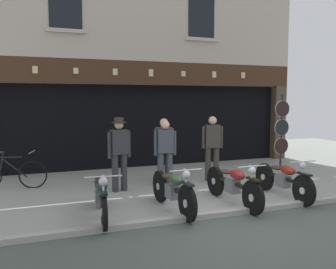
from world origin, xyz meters
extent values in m
cube|color=gray|center=(0.00, 5.00, -0.04)|extent=(22.27, 10.00, 0.08)
cube|color=#A2A09B|center=(0.00, 0.08, 0.01)|extent=(22.27, 0.16, 0.18)
cube|color=black|center=(0.00, 7.30, 1.30)|extent=(9.45, 4.00, 2.60)
cube|color=#4C3D2D|center=(4.91, 5.18, 1.30)|extent=(0.44, 0.36, 2.60)
cube|color=black|center=(0.00, 5.55, 1.43)|extent=(9.04, 0.03, 2.18)
cube|color=#3F2617|center=(0.00, 5.12, 2.95)|extent=(10.27, 0.24, 0.70)
cube|color=#DBC684|center=(-3.30, 4.99, 2.95)|extent=(0.14, 0.03, 0.20)
cube|color=#DBC684|center=(-2.21, 4.99, 2.95)|extent=(0.14, 0.03, 0.16)
cube|color=#DBC684|center=(-1.08, 4.99, 2.95)|extent=(0.14, 0.03, 0.19)
cube|color=#DBC684|center=(0.03, 4.99, 2.95)|extent=(0.14, 0.03, 0.21)
cube|color=#DBC684|center=(1.11, 4.99, 2.95)|extent=(0.14, 0.03, 0.16)
cube|color=#DBC684|center=(2.20, 4.99, 2.95)|extent=(0.14, 0.03, 0.20)
cube|color=#DBC684|center=(3.30, 4.99, 2.95)|extent=(0.14, 0.03, 0.19)
cube|color=#BBAD9B|center=(0.00, 5.20, 4.74)|extent=(10.27, 0.40, 2.89)
cube|color=black|center=(-2.45, 4.99, 4.74)|extent=(0.90, 0.02, 1.30)
cube|color=#BBAD9B|center=(-2.45, 4.95, 4.04)|extent=(1.10, 0.12, 0.10)
cube|color=black|center=(1.73, 4.99, 4.74)|extent=(0.90, 0.02, 1.30)
cube|color=#BBAD9B|center=(1.73, 4.95, 4.04)|extent=(1.10, 0.12, 0.10)
cylinder|color=black|center=(-2.35, 0.11, 0.31)|extent=(0.13, 0.62, 0.62)
cylinder|color=silver|center=(-2.35, 0.11, 0.31)|extent=(0.11, 0.15, 0.14)
cylinder|color=black|center=(-2.22, 1.46, 0.31)|extent=(0.14, 0.63, 0.62)
cylinder|color=silver|center=(-2.22, 1.46, 0.31)|extent=(0.12, 0.15, 0.14)
cube|color=black|center=(-2.29, 0.79, 0.43)|extent=(0.19, 1.25, 0.07)
cube|color=slate|center=(-2.29, 0.79, 0.36)|extent=(0.23, 0.34, 0.26)
ellipsoid|color=black|center=(-2.30, 0.63, 0.63)|extent=(0.26, 0.48, 0.20)
ellipsoid|color=#38281E|center=(-2.27, 1.03, 0.61)|extent=(0.23, 0.32, 0.10)
cube|color=black|center=(-2.35, 0.11, 0.64)|extent=(0.13, 0.37, 0.04)
sphere|color=silver|center=(-2.35, 0.17, 0.81)|extent=(0.15, 0.15, 0.15)
cylinder|color=silver|center=(-2.35, 0.17, 0.89)|extent=(0.62, 0.08, 0.02)
cylinder|color=silver|center=(-2.35, 0.15, 0.60)|extent=(0.06, 0.26, 0.61)
cylinder|color=black|center=(-0.91, 0.03, 0.33)|extent=(0.09, 0.66, 0.66)
cylinder|color=silver|center=(-0.91, 0.03, 0.33)|extent=(0.10, 0.15, 0.15)
cylinder|color=black|center=(-0.95, 1.36, 0.33)|extent=(0.10, 0.66, 0.66)
cylinder|color=silver|center=(-0.95, 1.36, 0.33)|extent=(0.11, 0.15, 0.15)
cube|color=black|center=(-0.93, 0.69, 0.45)|extent=(0.11, 1.23, 0.07)
cube|color=slate|center=(-0.93, 0.69, 0.38)|extent=(0.21, 0.33, 0.26)
ellipsoid|color=#334D2F|center=(-0.92, 0.53, 0.65)|extent=(0.23, 0.47, 0.20)
ellipsoid|color=#38281E|center=(-0.94, 0.94, 0.63)|extent=(0.21, 0.31, 0.10)
cube|color=black|center=(-0.91, 0.03, 0.68)|extent=(0.11, 0.36, 0.04)
sphere|color=silver|center=(-0.91, 0.09, 0.83)|extent=(0.15, 0.15, 0.15)
cylinder|color=silver|center=(-0.91, 0.09, 0.91)|extent=(0.62, 0.04, 0.02)
cylinder|color=silver|center=(-0.91, 0.07, 0.62)|extent=(0.04, 0.24, 0.62)
cylinder|color=black|center=(0.39, -0.05, 0.33)|extent=(0.08, 0.65, 0.65)
cylinder|color=silver|center=(0.39, -0.05, 0.33)|extent=(0.10, 0.14, 0.14)
cylinder|color=black|center=(0.37, 1.40, 0.33)|extent=(0.09, 0.65, 0.65)
cylinder|color=silver|center=(0.37, 1.40, 0.33)|extent=(0.11, 0.14, 0.14)
cube|color=black|center=(0.38, 0.67, 0.45)|extent=(0.08, 1.33, 0.07)
cube|color=slate|center=(0.38, 0.67, 0.38)|extent=(0.20, 0.32, 0.26)
ellipsoid|color=maroon|center=(0.38, 0.50, 0.65)|extent=(0.23, 0.46, 0.20)
ellipsoid|color=#38281E|center=(0.38, 0.93, 0.63)|extent=(0.20, 0.30, 0.10)
cube|color=black|center=(0.39, -0.05, 0.67)|extent=(0.10, 0.36, 0.04)
sphere|color=silver|center=(0.39, 0.01, 0.83)|extent=(0.15, 0.15, 0.15)
cylinder|color=silver|center=(0.39, 0.01, 0.91)|extent=(0.62, 0.03, 0.02)
cylinder|color=silver|center=(0.39, -0.01, 0.62)|extent=(0.04, 0.23, 0.62)
cylinder|color=black|center=(1.65, 0.05, 0.32)|extent=(0.09, 0.64, 0.64)
cylinder|color=silver|center=(1.65, 0.05, 0.32)|extent=(0.10, 0.14, 0.14)
cylinder|color=black|center=(1.68, 1.40, 0.32)|extent=(0.10, 0.64, 0.64)
cylinder|color=silver|center=(1.68, 1.40, 0.32)|extent=(0.11, 0.14, 0.14)
cube|color=black|center=(1.67, 0.73, 0.44)|extent=(0.10, 1.25, 0.07)
cube|color=slate|center=(1.67, 0.73, 0.37)|extent=(0.21, 0.32, 0.26)
ellipsoid|color=maroon|center=(1.66, 0.56, 0.64)|extent=(0.23, 0.47, 0.20)
ellipsoid|color=#38281E|center=(1.67, 0.97, 0.62)|extent=(0.21, 0.30, 0.10)
cube|color=black|center=(1.65, 0.05, 0.66)|extent=(0.11, 0.36, 0.04)
sphere|color=silver|center=(1.65, 0.11, 0.82)|extent=(0.15, 0.15, 0.15)
cylinder|color=silver|center=(1.65, 0.11, 0.90)|extent=(0.62, 0.04, 0.02)
cylinder|color=silver|center=(1.65, 0.09, 0.61)|extent=(0.04, 0.27, 0.61)
cylinder|color=#2D2D33|center=(-1.43, 2.54, 0.45)|extent=(0.15, 0.15, 0.90)
cylinder|color=#2D2D33|center=(-1.65, 2.51, 0.45)|extent=(0.15, 0.15, 0.90)
cube|color=#2D2D33|center=(-1.54, 2.52, 1.16)|extent=(0.41, 0.28, 0.57)
cube|color=silver|center=(-1.56, 2.64, 1.23)|extent=(0.14, 0.04, 0.32)
cube|color=brown|center=(-1.56, 2.65, 1.22)|extent=(0.05, 0.02, 0.30)
cylinder|color=#2D2D33|center=(-1.31, 2.56, 1.10)|extent=(0.09, 0.09, 0.61)
cylinder|color=#2D2D33|center=(-1.78, 2.49, 1.10)|extent=(0.09, 0.09, 0.61)
sphere|color=tan|center=(-1.54, 2.52, 1.56)|extent=(0.20, 0.20, 0.20)
cylinder|color=#332D28|center=(-1.54, 2.52, 1.61)|extent=(0.35, 0.35, 0.01)
cylinder|color=#332D28|center=(-1.54, 2.52, 1.67)|extent=(0.21, 0.21, 0.11)
cylinder|color=#47423D|center=(-0.16, 3.02, 0.44)|extent=(0.15, 0.15, 0.88)
cylinder|color=#47423D|center=(-0.38, 2.98, 0.44)|extent=(0.15, 0.15, 0.88)
cube|color=#47423D|center=(-0.27, 3.00, 1.15)|extent=(0.41, 0.28, 0.57)
cube|color=white|center=(-0.29, 3.11, 1.22)|extent=(0.14, 0.04, 0.32)
cube|color=brown|center=(-0.29, 3.13, 1.20)|extent=(0.05, 0.02, 0.30)
cylinder|color=#47423D|center=(-0.04, 3.04, 1.07)|extent=(0.09, 0.09, 0.65)
cylinder|color=#47423D|center=(-0.50, 2.96, 1.07)|extent=(0.09, 0.09, 0.65)
sphere|color=beige|center=(-0.27, 3.00, 1.55)|extent=(0.21, 0.21, 0.21)
cylinder|color=#38332D|center=(1.09, 2.70, 0.45)|extent=(0.15, 0.15, 0.90)
cylinder|color=#38332D|center=(0.88, 2.75, 0.45)|extent=(0.15, 0.15, 0.90)
cube|color=#38332D|center=(0.98, 2.73, 1.18)|extent=(0.42, 0.30, 0.60)
cube|color=silver|center=(1.01, 2.84, 1.25)|extent=(0.14, 0.05, 0.33)
cube|color=brown|center=(1.01, 2.85, 1.24)|extent=(0.05, 0.02, 0.31)
cylinder|color=#38332D|center=(1.21, 2.67, 1.15)|extent=(0.09, 0.09, 0.57)
cylinder|color=#38332D|center=(0.75, 2.78, 1.15)|extent=(0.09, 0.09, 0.57)
sphere|color=beige|center=(0.98, 2.73, 1.59)|extent=(0.21, 0.21, 0.21)
cylinder|color=#3D424C|center=(-0.27, 2.58, 0.43)|extent=(0.15, 0.15, 0.86)
cylinder|color=#3D424C|center=(-0.49, 2.61, 0.43)|extent=(0.15, 0.15, 0.86)
cube|color=#3D424C|center=(-0.38, 2.60, 1.12)|extent=(0.41, 0.27, 0.57)
cube|color=silver|center=(-0.37, 2.71, 1.19)|extent=(0.14, 0.04, 0.32)
cube|color=maroon|center=(-0.36, 2.73, 1.18)|extent=(0.05, 0.02, 0.30)
cylinder|color=#3D424C|center=(-0.15, 2.57, 1.07)|extent=(0.09, 0.09, 0.59)
cylinder|color=#3D424C|center=(-0.61, 2.63, 1.07)|extent=(0.09, 0.09, 0.59)
sphere|color=beige|center=(-0.38, 2.60, 1.52)|extent=(0.21, 0.21, 0.21)
cylinder|color=#232328|center=(3.80, 3.54, 1.15)|extent=(0.06, 0.06, 2.29)
cylinder|color=black|center=(3.80, 3.52, 1.85)|extent=(0.50, 0.03, 0.50)
torus|color=silver|center=(3.80, 3.53, 1.85)|extent=(0.52, 0.04, 0.52)
cylinder|color=black|center=(3.80, 3.52, 1.27)|extent=(0.50, 0.03, 0.50)
torus|color=silver|center=(3.80, 3.53, 1.27)|extent=(0.52, 0.04, 0.52)
cylinder|color=black|center=(3.80, 3.52, 0.70)|extent=(0.50, 0.03, 0.50)
torus|color=beige|center=(3.80, 3.53, 0.70)|extent=(0.52, 0.04, 0.52)
cube|color=silver|center=(-2.22, 5.40, 1.62)|extent=(0.70, 0.02, 1.01)
cube|color=#232328|center=(-2.22, 5.39, 2.03)|extent=(0.70, 0.01, 0.20)
torus|color=black|center=(-3.45, 3.55, 0.32)|extent=(0.67, 0.20, 0.68)
cylinder|color=black|center=(-3.86, 3.66, 0.50)|extent=(0.58, 0.18, 0.49)
cylinder|color=black|center=(-3.96, 3.68, 0.76)|extent=(0.57, 0.17, 0.03)
cylinder|color=black|center=(-4.14, 3.73, 0.62)|extent=(0.13, 0.06, 0.52)
cylinder|color=silver|center=(-3.45, 3.55, 0.88)|extent=(0.14, 0.49, 0.02)
camera|label=1|loc=(-3.37, -5.58, 2.15)|focal=38.32mm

